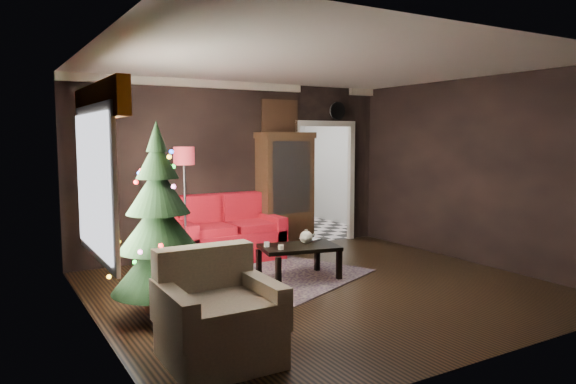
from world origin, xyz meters
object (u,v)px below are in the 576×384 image
floor_lamp (185,214)px  armchair (219,309)px  coffee_table (299,262)px  loveseat (228,228)px  kitchen_table (277,214)px  teapot (306,237)px  christmas_tree (159,220)px  curio_cabinet (285,194)px  wall_clock (337,111)px

floor_lamp → armchair: 3.19m
floor_lamp → coffee_table: (1.15, -1.22, -0.59)m
loveseat → floor_lamp: floor_lamp is taller
loveseat → kitchen_table: (1.80, 1.65, -0.12)m
armchair → teapot: 2.85m
armchair → coffee_table: 2.69m
armchair → teapot: size_ratio=4.89×
floor_lamp → christmas_tree: 1.95m
floor_lamp → kitchen_table: 3.32m
floor_lamp → kitchen_table: bearing=37.3°
loveseat → kitchen_table: bearing=42.5°
teapot → kitchen_table: bearing=67.3°
curio_cabinet → teapot: size_ratio=9.61×
coffee_table → teapot: 0.37m
loveseat → curio_cabinet: bearing=10.8°
curio_cabinet → kitchen_table: curio_cabinet is taller
kitchen_table → armchair: bearing=-124.0°
wall_clock → kitchen_table: size_ratio=0.43×
floor_lamp → teapot: 1.75m
wall_clock → kitchen_table: 2.43m
loveseat → wall_clock: bearing=9.7°
kitchen_table → curio_cabinet: bearing=-114.4°
coffee_table → wall_clock: size_ratio=3.19×
loveseat → kitchen_table: loveseat is taller
curio_cabinet → kitchen_table: 1.67m
curio_cabinet → teapot: curio_cabinet is taller
christmas_tree → kitchen_table: (3.51, 3.71, -0.68)m
curio_cabinet → coffee_table: 2.08m
coffee_table → wall_clock: wall_clock is taller
coffee_table → curio_cabinet: bearing=65.3°
floor_lamp → christmas_tree: (-0.90, -1.72, 0.22)m
teapot → floor_lamp: bearing=138.6°
floor_lamp → wall_clock: bearing=13.2°
floor_lamp → curio_cabinet: bearing=16.0°
armchair → floor_lamp: bearing=76.1°
loveseat → christmas_tree: 2.74m
wall_clock → christmas_tree: bearing=-148.8°
armchair → kitchen_table: armchair is taller
floor_lamp → loveseat: bearing=22.8°
teapot → armchair: bearing=-137.6°
curio_cabinet → armchair: curio_cabinet is taller
coffee_table → kitchen_table: (1.47, 3.21, 0.13)m
coffee_table → teapot: size_ratio=5.16×
floor_lamp → armchair: floor_lamp is taller
curio_cabinet → armchair: bearing=-127.3°
coffee_table → kitchen_table: 3.53m
floor_lamp → kitchen_table: floor_lamp is taller
wall_clock → coffee_table: bearing=-135.9°
teapot → wall_clock: size_ratio=0.62×
loveseat → curio_cabinet: 1.25m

